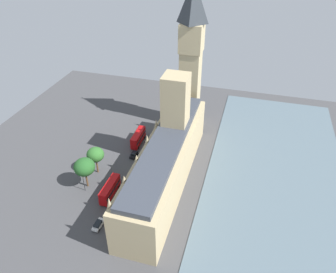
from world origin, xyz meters
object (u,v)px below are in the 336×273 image
(plane_tree_far_end, at_px, (84,167))
(clock_tower, at_px, (191,56))
(car_white_near_tower, at_px, (98,224))
(street_lamp_leading, at_px, (83,181))
(car_black_kerbside, at_px, (134,154))
(parliament_building, at_px, (167,156))
(plane_tree_opposite_hall, at_px, (95,155))
(double_decker_bus_midblock, at_px, (138,137))
(double_decker_bus_trailing, at_px, (110,189))
(pedestrian_corner, at_px, (156,151))

(plane_tree_far_end, bearing_deg, clock_tower, -116.28)
(car_white_near_tower, xyz_separation_m, street_lamp_leading, (10.51, -12.11, 3.18))
(clock_tower, relative_size, car_black_kerbside, 13.05)
(parliament_building, height_order, clock_tower, clock_tower)
(plane_tree_opposite_hall, bearing_deg, double_decker_bus_midblock, -110.80)
(parliament_building, height_order, plane_tree_opposite_hall, parliament_building)
(double_decker_bus_midblock, bearing_deg, car_black_kerbside, 98.02)
(double_decker_bus_trailing, bearing_deg, street_lamp_leading, 1.24)
(clock_tower, bearing_deg, plane_tree_opposite_hall, 59.80)
(double_decker_bus_midblock, relative_size, car_black_kerbside, 2.43)
(car_white_near_tower, relative_size, plane_tree_far_end, 0.43)
(car_black_kerbside, height_order, plane_tree_opposite_hall, plane_tree_opposite_hall)
(double_decker_bus_trailing, relative_size, plane_tree_opposite_hall, 1.07)
(car_white_near_tower, distance_m, plane_tree_opposite_hall, 24.70)
(pedestrian_corner, bearing_deg, double_decker_bus_trailing, 24.27)
(clock_tower, xyz_separation_m, double_decker_bus_trailing, (13.78, 47.91, -26.68))
(car_black_kerbside, relative_size, car_white_near_tower, 0.94)
(plane_tree_opposite_hall, xyz_separation_m, street_lamp_leading, (-0.05, 9.25, -3.29))
(car_white_near_tower, bearing_deg, clock_tower, 81.97)
(clock_tower, relative_size, double_decker_bus_midblock, 5.38)
(double_decker_bus_trailing, relative_size, car_white_near_tower, 2.28)
(pedestrian_corner, height_order, plane_tree_opposite_hall, plane_tree_opposite_hall)
(parliament_building, relative_size, pedestrian_corner, 38.92)
(parliament_building, height_order, street_lamp_leading, parliament_building)
(car_black_kerbside, distance_m, car_white_near_tower, 32.86)
(car_black_kerbside, relative_size, pedestrian_corner, 2.74)
(car_black_kerbside, bearing_deg, parliament_building, 153.60)
(double_decker_bus_midblock, distance_m, plane_tree_opposite_hall, 21.47)
(pedestrian_corner, relative_size, plane_tree_far_end, 0.15)
(double_decker_bus_midblock, distance_m, plane_tree_far_end, 28.27)
(double_decker_bus_midblock, relative_size, plane_tree_far_end, 0.98)
(double_decker_bus_midblock, height_order, plane_tree_opposite_hall, plane_tree_opposite_hall)
(car_white_near_tower, xyz_separation_m, plane_tree_opposite_hall, (10.56, -21.37, 6.47))
(car_black_kerbside, xyz_separation_m, plane_tree_opposite_hall, (8.70, 11.44, 6.47))
(plane_tree_opposite_hall, bearing_deg, pedestrian_corner, -135.27)
(double_decker_bus_midblock, bearing_deg, car_white_near_tower, 93.58)
(clock_tower, xyz_separation_m, street_lamp_leading, (22.50, 48.01, -25.25))
(car_white_near_tower, bearing_deg, pedestrian_corner, 85.20)
(car_black_kerbside, relative_size, double_decker_bus_trailing, 0.41)
(plane_tree_opposite_hall, height_order, street_lamp_leading, plane_tree_opposite_hall)
(pedestrian_corner, bearing_deg, street_lamp_leading, 7.78)
(pedestrian_corner, bearing_deg, car_black_kerbside, -19.26)
(clock_tower, bearing_deg, car_white_near_tower, 78.72)
(parliament_building, xyz_separation_m, street_lamp_leading, (23.48, 12.68, -4.98))
(parliament_building, bearing_deg, pedestrian_corner, -57.68)
(parliament_building, distance_m, double_decker_bus_midblock, 23.69)
(clock_tower, xyz_separation_m, plane_tree_far_end, (22.67, 45.91, -21.47))
(double_decker_bus_trailing, bearing_deg, plane_tree_far_end, -12.10)
(plane_tree_opposite_hall, bearing_deg, car_white_near_tower, 116.30)
(pedestrian_corner, height_order, plane_tree_far_end, plane_tree_far_end)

